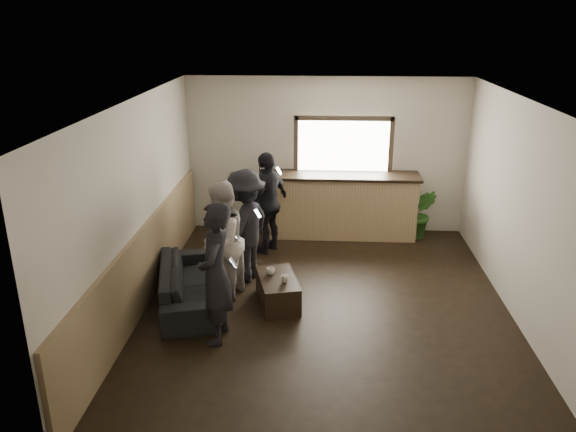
# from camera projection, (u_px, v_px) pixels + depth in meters

# --- Properties ---
(ground) EXTENTS (5.00, 6.00, 0.01)m
(ground) POSITION_uv_depth(u_px,v_px,m) (325.00, 306.00, 7.75)
(ground) COLOR black
(room_shell) EXTENTS (5.01, 6.01, 2.80)m
(room_shell) POSITION_uv_depth(u_px,v_px,m) (271.00, 205.00, 7.29)
(room_shell) COLOR silver
(room_shell) RESTS_ON ground
(bar_counter) EXTENTS (2.70, 0.68, 2.13)m
(bar_counter) POSITION_uv_depth(u_px,v_px,m) (342.00, 201.00, 10.04)
(bar_counter) COLOR #A48159
(bar_counter) RESTS_ON ground
(sofa) EXTENTS (1.19, 2.05, 0.56)m
(sofa) POSITION_uv_depth(u_px,v_px,m) (189.00, 284.00, 7.77)
(sofa) COLOR black
(sofa) RESTS_ON ground
(coffee_table) EXTENTS (0.70, 0.98, 0.39)m
(coffee_table) POSITION_uv_depth(u_px,v_px,m) (278.00, 291.00, 7.76)
(coffee_table) COLOR black
(coffee_table) RESTS_ON ground
(cup_a) EXTENTS (0.13, 0.13, 0.10)m
(cup_a) POSITION_uv_depth(u_px,v_px,m) (270.00, 271.00, 7.79)
(cup_a) COLOR silver
(cup_a) RESTS_ON coffee_table
(cup_b) EXTENTS (0.13, 0.13, 0.10)m
(cup_b) POSITION_uv_depth(u_px,v_px,m) (285.00, 279.00, 7.55)
(cup_b) COLOR silver
(cup_b) RESTS_ON coffee_table
(potted_plant) EXTENTS (0.53, 0.44, 0.91)m
(potted_plant) POSITION_uv_depth(u_px,v_px,m) (421.00, 213.00, 9.98)
(potted_plant) COLOR #2D6623
(potted_plant) RESTS_ON ground
(person_a) EXTENTS (0.49, 0.66, 1.77)m
(person_a) POSITION_uv_depth(u_px,v_px,m) (215.00, 274.00, 6.68)
(person_a) COLOR black
(person_a) RESTS_ON ground
(person_b) EXTENTS (0.84, 0.97, 1.71)m
(person_b) POSITION_uv_depth(u_px,v_px,m) (221.00, 242.00, 7.70)
(person_b) COLOR #B7AEA5
(person_b) RESTS_ON ground
(person_c) EXTENTS (1.00, 1.26, 1.71)m
(person_c) POSITION_uv_depth(u_px,v_px,m) (245.00, 226.00, 8.28)
(person_c) COLOR black
(person_c) RESTS_ON ground
(person_d) EXTENTS (0.85, 1.08, 1.72)m
(person_d) POSITION_uv_depth(u_px,v_px,m) (268.00, 203.00, 9.29)
(person_d) COLOR black
(person_d) RESTS_ON ground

